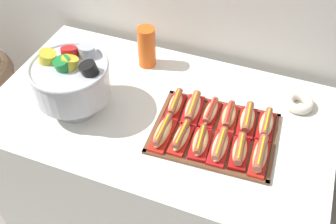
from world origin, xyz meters
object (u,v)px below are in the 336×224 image
Objects in this scene: hot_dog_8 at (210,112)px; hot_dog_2 at (200,142)px; hot_dog_0 at (163,132)px; cup_stack at (147,47)px; hot_dog_5 at (260,155)px; donut at (299,103)px; serving_tray at (214,134)px; hot_dog_7 at (193,108)px; hot_dog_4 at (240,151)px; hot_dog_6 at (175,104)px; hot_dog_3 at (220,146)px; punch_bowl at (71,78)px; hot_dog_1 at (181,137)px; hot_dog_9 at (229,116)px; hot_dog_10 at (247,120)px; buffet_table at (160,162)px; hot_dog_11 at (266,125)px.

hot_dog_2 is at bearing -86.74° from hot_dog_8.
cup_stack is (-0.24, 0.41, 0.06)m from hot_dog_0.
hot_dog_5 is 1.42× the size of donut.
hot_dog_7 is at bearing 147.01° from serving_tray.
hot_dog_4 is 0.85× the size of hot_dog_7.
hot_dog_6 is at bearing -46.53° from cup_stack.
hot_dog_0 is 0.23m from hot_dog_3.
punch_bowl reaches higher than hot_dog_7.
hot_dog_1 is 1.02× the size of hot_dog_4.
hot_dog_9 is (-0.16, 0.16, -0.00)m from hot_dog_5.
hot_dog_7 is (-0.01, 0.16, -0.00)m from hot_dog_1.
hot_dog_5 is 1.15× the size of hot_dog_8.
serving_tray is 2.88× the size of hot_dog_3.
hot_dog_4 is (0.15, 0.01, 0.00)m from hot_dog_2.
punch_bowl is at bearing -168.18° from hot_dog_10.
cup_stack is at bearing 127.97° from hot_dog_1.
hot_dog_3 is at bearing -62.29° from hot_dog_8.
hot_dog_1 is 1.04× the size of hot_dog_6.
hot_dog_11 is (0.44, 0.05, 0.39)m from buffet_table.
cup_stack is (-0.32, 0.41, 0.06)m from hot_dog_1.
hot_dog_6 is (-0.38, 0.14, -0.00)m from hot_dog_5.
hot_dog_11 is (0.15, 0.01, 0.00)m from hot_dog_9.
hot_dog_2 is 0.91× the size of hot_dog_5.
hot_dog_4 is at bearing 3.26° from hot_dog_3.
hot_dog_2 reaches higher than hot_dog_8.
serving_tray is 3.05× the size of hot_dog_11.
hot_dog_3 reaches higher than serving_tray.
hot_dog_5 is at bearing -25.55° from hot_dog_7.
hot_dog_2 is at bearing 3.26° from hot_dog_0.
hot_dog_8 and hot_dog_9 have the same top height.
hot_dog_1 is at bearing -176.74° from hot_dog_2.
donut is at bearing 74.94° from hot_dog_5.
hot_dog_0 is 1.43× the size of donut.
cup_stack is (-0.42, 0.32, 0.09)m from serving_tray.
hot_dog_10 is at bearing 93.26° from hot_dog_4.
hot_dog_1 and hot_dog_7 have the same top height.
hot_dog_4 reaches higher than hot_dog_9.
hot_dog_11 reaches higher than hot_dog_2.
hot_dog_10 is 0.88× the size of cup_stack.
donut is at bearing 55.91° from hot_dog_3.
hot_dog_3 is at bearing -2.16° from punch_bowl.
hot_dog_3 reaches higher than hot_dog_11.
hot_dog_1 is 0.99× the size of hot_dog_2.
cup_stack is (-0.23, 0.24, 0.06)m from hot_dog_6.
hot_dog_0 is 0.60m from donut.
hot_dog_0 is at bearing -62.60° from buffet_table.
hot_dog_5 is at bearing -1.11° from punch_bowl.
hot_dog_7 reaches higher than hot_dog_2.
hot_dog_9 is 1.22× the size of donut.
punch_bowl is at bearing -158.85° from donut.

